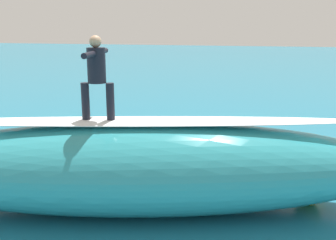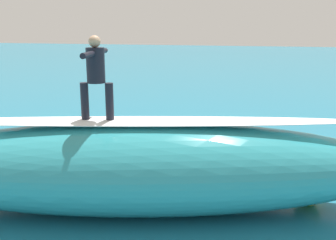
{
  "view_description": "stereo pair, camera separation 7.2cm",
  "coord_description": "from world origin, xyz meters",
  "px_view_note": "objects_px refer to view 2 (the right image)",
  "views": [
    {
      "loc": [
        -3.0,
        8.99,
        3.5
      ],
      "look_at": [
        -0.83,
        0.16,
        1.31
      ],
      "focal_mm": 42.42,
      "sensor_mm": 36.0,
      "label": 1
    },
    {
      "loc": [
        -3.07,
        8.97,
        3.5
      ],
      "look_at": [
        -0.83,
        0.16,
        1.31
      ],
      "focal_mm": 42.42,
      "sensor_mm": 36.0,
      "label": 2
    }
  ],
  "objects_px": {
    "surfboard_riding": "(98,122)",
    "buoy_marker": "(309,192)",
    "surfer_riding": "(96,72)",
    "surfboard_paddling": "(212,146)",
    "surfer_paddling": "(208,140)"
  },
  "relations": [
    {
      "from": "surfboard_riding",
      "to": "buoy_marker",
      "type": "xyz_separation_m",
      "value": [
        -3.9,
        -1.24,
        -1.49
      ]
    },
    {
      "from": "surfer_riding",
      "to": "buoy_marker",
      "type": "xyz_separation_m",
      "value": [
        -3.9,
        -1.24,
        -2.41
      ]
    },
    {
      "from": "surfer_riding",
      "to": "surfboard_paddling",
      "type": "height_order",
      "value": "surfer_riding"
    },
    {
      "from": "surfboard_riding",
      "to": "surfer_paddling",
      "type": "bearing_deg",
      "value": -115.38
    },
    {
      "from": "surfer_riding",
      "to": "surfboard_paddling",
      "type": "xyz_separation_m",
      "value": [
        -1.5,
        -4.56,
        -2.65
      ]
    },
    {
      "from": "surfer_paddling",
      "to": "surfer_riding",
      "type": "bearing_deg",
      "value": -90.91
    },
    {
      "from": "surfboard_paddling",
      "to": "surfer_riding",
      "type": "bearing_deg",
      "value": -92.43
    },
    {
      "from": "surfboard_riding",
      "to": "buoy_marker",
      "type": "height_order",
      "value": "surfboard_riding"
    },
    {
      "from": "surfer_riding",
      "to": "surfboard_paddling",
      "type": "bearing_deg",
      "value": -116.89
    },
    {
      "from": "surfboard_paddling",
      "to": "surfer_paddling",
      "type": "bearing_deg",
      "value": 180.0
    },
    {
      "from": "surfboard_paddling",
      "to": "surfer_paddling",
      "type": "xyz_separation_m",
      "value": [
        0.12,
        -0.03,
        0.16
      ]
    },
    {
      "from": "surfboard_riding",
      "to": "surfboard_paddling",
      "type": "bearing_deg",
      "value": -116.89
    },
    {
      "from": "surfboard_paddling",
      "to": "buoy_marker",
      "type": "xyz_separation_m",
      "value": [
        -2.4,
        3.32,
        0.24
      ]
    },
    {
      "from": "surfer_riding",
      "to": "surfer_paddling",
      "type": "height_order",
      "value": "surfer_riding"
    },
    {
      "from": "surfer_paddling",
      "to": "buoy_marker",
      "type": "bearing_deg",
      "value": -37.25
    }
  ]
}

